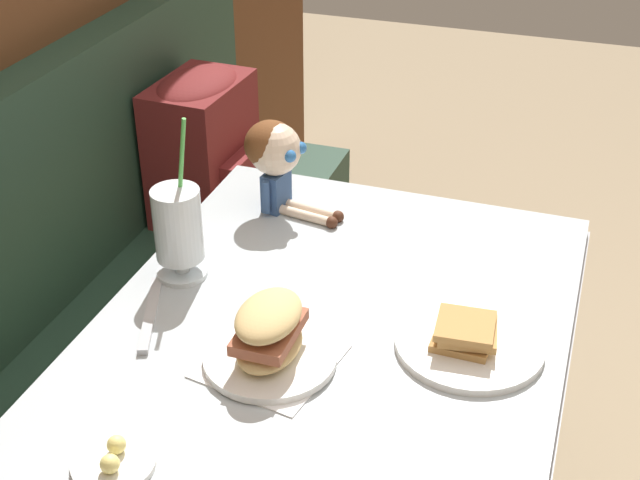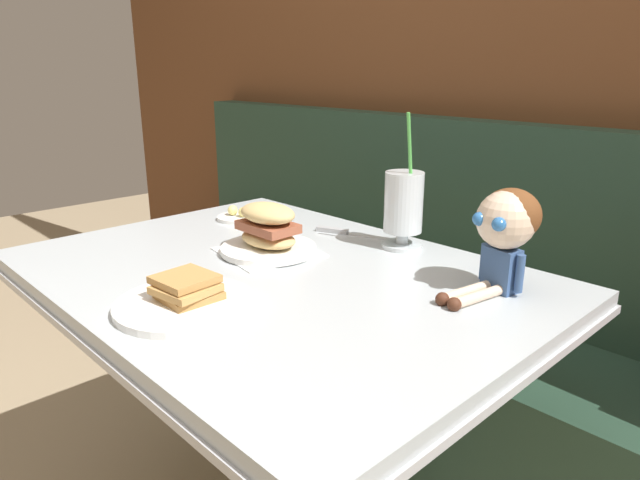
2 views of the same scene
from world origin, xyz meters
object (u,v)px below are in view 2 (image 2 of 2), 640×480
object	(u,v)px
sandwich_plate	(268,233)
seated_doll	(506,226)
butter_saucer	(239,216)
toast_plate	(186,300)
milkshake_glass	(404,205)
butter_knife	(344,232)

from	to	relation	value
sandwich_plate	seated_doll	distance (m)	0.52
butter_saucer	seated_doll	size ratio (longest dim) A/B	0.53
toast_plate	sandwich_plate	world-z (taller)	sandwich_plate
milkshake_glass	butter_saucer	size ratio (longest dim) A/B	2.63
butter_saucer	butter_knife	size ratio (longest dim) A/B	0.53
toast_plate	butter_saucer	xyz separation A→B (m)	(-0.43, 0.42, -0.01)
toast_plate	seated_doll	xyz separation A→B (m)	(0.34, 0.48, 0.11)
seated_doll	toast_plate	bearing A→B (deg)	-125.81
milkshake_glass	butter_knife	size ratio (longest dim) A/B	1.40
butter_knife	seated_doll	xyz separation A→B (m)	(0.47, -0.06, 0.12)
toast_plate	milkshake_glass	size ratio (longest dim) A/B	0.79
sandwich_plate	butter_knife	world-z (taller)	sandwich_plate
sandwich_plate	seated_doll	size ratio (longest dim) A/B	1.02
toast_plate	butter_saucer	bearing A→B (deg)	135.23
milkshake_glass	seated_doll	world-z (taller)	milkshake_glass
butter_saucer	milkshake_glass	bearing A→B (deg)	15.08
toast_plate	sandwich_plate	distance (m)	0.33
sandwich_plate	butter_knife	distance (m)	0.24
butter_knife	seated_doll	bearing A→B (deg)	-7.00
sandwich_plate	milkshake_glass	bearing A→B (deg)	53.37
milkshake_glass	seated_doll	bearing A→B (deg)	-14.39
sandwich_plate	seated_doll	xyz separation A→B (m)	(0.48, 0.18, 0.08)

